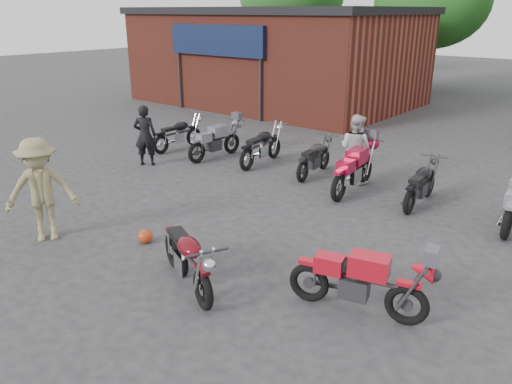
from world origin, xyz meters
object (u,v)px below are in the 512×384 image
Objects in this scene: row_bike_0 at (178,132)px; row_bike_3 at (315,156)px; row_bike_2 at (262,144)px; row_bike_1 at (216,139)px; person_light at (355,149)px; vintage_motorcycle at (187,255)px; helmet at (145,236)px; row_bike_5 at (421,182)px; person_tan at (41,190)px; row_bike_4 at (354,167)px; sportbike at (360,278)px; person_dark at (145,135)px.

row_bike_3 is (4.74, 0.51, -0.02)m from row_bike_0.
row_bike_0 is 0.94× the size of row_bike_2.
person_light is at bearing -78.63° from row_bike_1.
vintage_motorcycle is 7.04× the size of helmet.
row_bike_1 is 1.07× the size of row_bike_5.
row_bike_0 is 3.05m from row_bike_2.
helmet is 0.14× the size of row_bike_2.
row_bike_1 is at bearing 45.39° from person_tan.
row_bike_5 is at bearing -85.99° from row_bike_1.
row_bike_4 reaches higher than row_bike_1.
sportbike is 1.15× the size of person_dark.
row_bike_0 is (-4.56, 4.99, 0.42)m from helmet.
person_tan is (2.42, -4.36, 0.14)m from person_dark.
person_light is 0.94× the size of row_bike_5.
person_light reaches higher than row_bike_1.
row_bike_1 reaches higher than row_bike_0.
row_bike_0 is at bearing 91.21° from row_bike_2.
row_bike_0 is 1.58m from row_bike_1.
person_tan is 1.06× the size of row_bike_0.
sportbike is 1.13× the size of person_light.
person_light is 1.14m from row_bike_3.
person_dark is (-4.01, 3.27, 0.72)m from helmet.
vintage_motorcycle is at bearing 176.53° from row_bike_4.
row_bike_0 is (-2.98, 6.08, -0.45)m from person_tan.
helmet is 0.16× the size of person_light.
helmet is 0.16× the size of person_dark.
row_bike_2 is at bearing 105.89° from helmet.
person_light is 4.30m from row_bike_1.
person_light reaches higher than vintage_motorcycle.
person_light is 0.87× the size of person_tan.
vintage_motorcycle is 1.16× the size of person_dark.
sportbike reaches higher than row_bike_3.
row_bike_1 is at bearing -157.78° from person_dark.
person_tan is at bearing 146.85° from row_bike_4.
person_dark reaches higher than row_bike_4.
person_dark is (-5.82, 3.86, 0.28)m from vintage_motorcycle.
person_tan reaches higher than row_bike_3.
person_tan reaches higher than person_dark.
helmet is at bearing 156.67° from row_bike_4.
person_dark is at bearing 140.77° from helmet.
row_bike_3 is at bearing 80.12° from row_bike_5.
row_bike_3 is at bearing 14.87° from person_light.
vintage_motorcycle reaches higher than helmet.
row_bike_4 reaches higher than sportbike.
helmet is 6.12m from row_bike_5.
person_tan is 6.51m from row_bike_2.
person_tan is 0.93× the size of row_bike_4.
row_bike_1 is at bearing 87.38° from row_bike_5.
row_bike_5 is (6.19, 0.16, -0.04)m from row_bike_1.
row_bike_3 is (-1.63, 6.09, -0.05)m from vintage_motorcycle.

